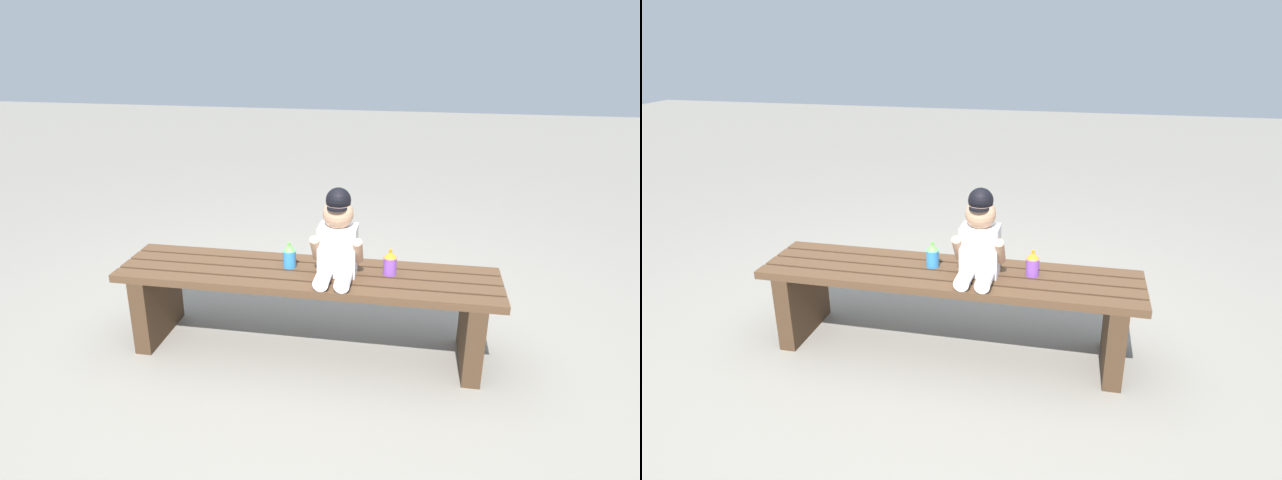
{
  "view_description": "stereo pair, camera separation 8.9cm",
  "coord_description": "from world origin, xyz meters",
  "views": [
    {
      "loc": [
        0.46,
        -2.27,
        1.46
      ],
      "look_at": [
        0.07,
        -0.05,
        0.59
      ],
      "focal_mm": 31.04,
      "sensor_mm": 36.0,
      "label": 1
    },
    {
      "loc": [
        0.55,
        -2.25,
        1.46
      ],
      "look_at": [
        0.07,
        -0.05,
        0.59
      ],
      "focal_mm": 31.04,
      "sensor_mm": 36.0,
      "label": 2
    }
  ],
  "objects": [
    {
      "name": "ground_plane",
      "position": [
        0.0,
        0.0,
        0.0
      ],
      "size": [
        16.0,
        16.0,
        0.0
      ],
      "primitive_type": "plane",
      "color": "gray"
    },
    {
      "name": "park_bench",
      "position": [
        0.0,
        0.0,
        0.28
      ],
      "size": [
        1.75,
        0.4,
        0.41
      ],
      "color": "#513823",
      "rests_on": "ground_plane"
    },
    {
      "name": "child_figure",
      "position": [
        0.14,
        -0.01,
        0.58
      ],
      "size": [
        0.23,
        0.27,
        0.4
      ],
      "color": "white",
      "rests_on": "park_bench"
    },
    {
      "name": "sippy_cup_left",
      "position": [
        -0.09,
        0.04,
        0.46
      ],
      "size": [
        0.06,
        0.06,
        0.12
      ],
      "color": "#338CE5",
      "rests_on": "park_bench"
    },
    {
      "name": "sippy_cup_right",
      "position": [
        0.38,
        0.04,
        0.46
      ],
      "size": [
        0.06,
        0.06,
        0.12
      ],
      "color": "#8C4CCC",
      "rests_on": "park_bench"
    }
  ]
}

